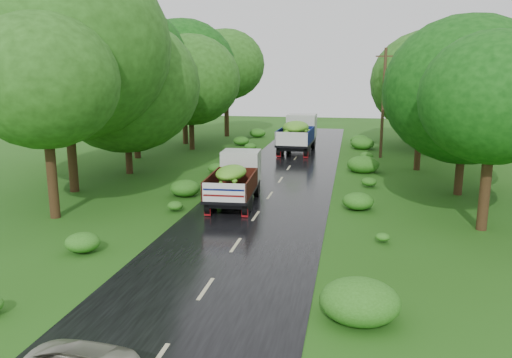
# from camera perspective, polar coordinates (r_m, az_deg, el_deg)

# --- Properties ---
(ground) EXTENTS (120.00, 120.00, 0.00)m
(ground) POSITION_cam_1_polar(r_m,az_deg,el_deg) (15.64, -5.76, -12.43)
(ground) COLOR #1E490F
(ground) RESTS_ON ground
(road) EXTENTS (6.50, 80.00, 0.02)m
(road) POSITION_cam_1_polar(r_m,az_deg,el_deg) (20.14, -1.68, -6.63)
(road) COLOR black
(road) RESTS_ON ground
(road_lines) EXTENTS (0.12, 69.60, 0.00)m
(road_lines) POSITION_cam_1_polar(r_m,az_deg,el_deg) (21.06, -1.08, -5.74)
(road_lines) COLOR #BFB78C
(road_lines) RESTS_ON road
(truck_near) EXTENTS (2.34, 5.82, 2.40)m
(truck_near) POSITION_cam_1_polar(r_m,az_deg,el_deg) (24.99, -2.34, 0.28)
(truck_near) COLOR black
(truck_near) RESTS_ON ground
(truck_far) EXTENTS (2.68, 7.06, 2.94)m
(truck_far) POSITION_cam_1_polar(r_m,az_deg,el_deg) (41.34, 4.85, 5.39)
(truck_far) COLOR black
(truck_far) RESTS_ON ground
(utility_pole) EXTENTS (1.45, 0.27, 8.26)m
(utility_pole) POSITION_cam_1_polar(r_m,az_deg,el_deg) (39.35, 14.33, 8.50)
(utility_pole) COLOR #382616
(utility_pole) RESTS_ON ground
(trees_left) EXTENTS (7.44, 33.84, 9.95)m
(trees_left) POSITION_cam_1_polar(r_m,az_deg,el_deg) (37.38, -11.89, 12.28)
(trees_left) COLOR black
(trees_left) RESTS_ON ground
(trees_right) EXTENTS (5.36, 31.19, 7.65)m
(trees_right) POSITION_cam_1_polar(r_m,az_deg,el_deg) (36.07, 20.05, 9.67)
(trees_right) COLOR black
(trees_right) RESTS_ON ground
(shrubs) EXTENTS (11.90, 44.00, 0.70)m
(shrubs) POSITION_cam_1_polar(r_m,az_deg,el_deg) (28.58, 2.25, -0.27)
(shrubs) COLOR #275F16
(shrubs) RESTS_ON ground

